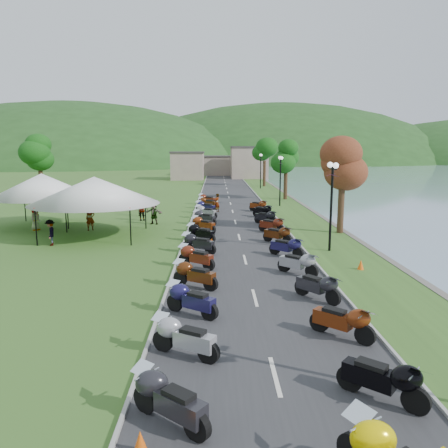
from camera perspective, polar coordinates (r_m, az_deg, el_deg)
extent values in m
cube|color=#343437|center=(46.78, 0.85, 2.68)|extent=(7.00, 120.00, 0.02)
cube|color=gray|center=(91.45, -1.31, 7.72)|extent=(18.00, 16.00, 5.00)
imported|color=slate|center=(32.85, -16.99, -0.81)|extent=(0.78, 0.71, 1.74)
imported|color=slate|center=(38.98, -10.78, 1.06)|extent=(0.96, 0.75, 1.75)
imported|color=slate|center=(28.54, -21.63, -2.63)|extent=(0.73, 1.11, 1.60)
cone|color=#F2590C|center=(9.48, -10.88, -26.25)|extent=(0.32, 0.32, 0.50)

